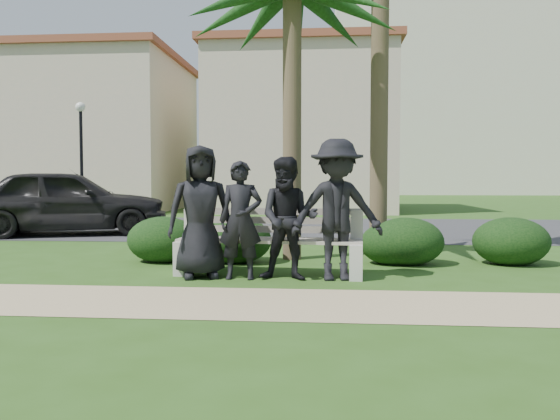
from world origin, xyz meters
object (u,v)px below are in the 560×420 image
(park_bench, at_px, (269,246))
(man_b, at_px, (241,220))
(man_a, at_px, (200,212))
(man_d, at_px, (337,210))
(car_a, at_px, (67,202))
(street_lamp, at_px, (81,138))
(man_c, at_px, (289,219))

(park_bench, height_order, man_b, man_b)
(man_a, bearing_deg, man_d, -18.48)
(park_bench, distance_m, man_b, 0.64)
(park_bench, bearing_deg, man_a, -159.20)
(car_a, bearing_deg, park_bench, -152.60)
(man_a, bearing_deg, street_lamp, 103.41)
(street_lamp, bearing_deg, man_a, -58.94)
(man_b, bearing_deg, man_d, 0.46)
(man_b, relative_size, car_a, 0.33)
(car_a, bearing_deg, man_a, -159.16)
(street_lamp, xyz_separation_m, car_a, (2.60, -6.50, -2.11))
(man_a, distance_m, man_c, 1.25)
(man_d, relative_size, car_a, 0.39)
(man_c, bearing_deg, man_b, -177.85)
(man_d, bearing_deg, park_bench, 154.35)
(man_a, xyz_separation_m, man_b, (0.58, -0.07, -0.11))
(man_a, distance_m, man_d, 1.90)
(street_lamp, relative_size, man_c, 2.55)
(street_lamp, distance_m, man_d, 15.53)
(park_bench, relative_size, man_d, 1.40)
(street_lamp, bearing_deg, man_b, -57.15)
(car_a, bearing_deg, man_d, -149.76)
(man_a, xyz_separation_m, car_a, (-4.78, 5.76, -0.09))
(man_c, relative_size, man_d, 0.87)
(man_b, bearing_deg, street_lamp, 121.36)
(man_c, height_order, man_d, man_d)
(street_lamp, bearing_deg, man_d, -52.93)
(man_b, bearing_deg, car_a, 131.08)
(park_bench, xyz_separation_m, man_d, (0.96, -0.31, 0.54))
(man_b, distance_m, man_d, 1.33)
(street_lamp, distance_m, man_b, 14.83)
(man_b, height_order, man_c, man_c)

